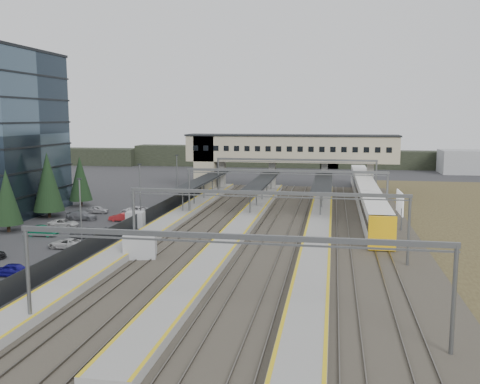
% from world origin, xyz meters
% --- Properties ---
extents(ground, '(220.00, 220.00, 0.00)m').
position_xyz_m(ground, '(0.00, 0.00, 0.00)').
color(ground, '#2B2B2D').
rests_on(ground, ground).
extents(car_park, '(10.65, 44.60, 1.29)m').
position_xyz_m(car_park, '(-13.52, -7.03, 0.61)').
color(car_park, '#AEACB2').
rests_on(car_park, ground).
extents(lampposts, '(0.50, 53.25, 8.07)m').
position_xyz_m(lampposts, '(-8.00, 1.25, 4.34)').
color(lampposts, slate).
rests_on(lampposts, ground).
extents(fence, '(0.08, 90.00, 2.00)m').
position_xyz_m(fence, '(-6.50, 5.00, 1.00)').
color(fence, '#26282B').
rests_on(fence, ground).
extents(relay_cabin_near, '(3.72, 3.09, 2.70)m').
position_xyz_m(relay_cabin_near, '(-0.74, -9.68, 1.35)').
color(relay_cabin_near, '#9B9DA0').
rests_on(relay_cabin_near, ground).
extents(relay_cabin_far, '(2.52, 2.19, 2.09)m').
position_xyz_m(relay_cabin_far, '(-7.06, 5.47, 1.04)').
color(relay_cabin_far, '#9B9DA0').
rests_on(relay_cabin_far, ground).
extents(rail_corridor, '(34.00, 90.00, 0.92)m').
position_xyz_m(rail_corridor, '(9.34, 5.00, 0.29)').
color(rail_corridor, '#342F29').
rests_on(rail_corridor, ground).
extents(canopies, '(23.10, 30.00, 3.28)m').
position_xyz_m(canopies, '(7.00, 27.00, 3.92)').
color(canopies, black).
rests_on(canopies, ground).
extents(footbridge, '(40.40, 6.40, 11.20)m').
position_xyz_m(footbridge, '(7.70, 42.00, 7.93)').
color(footbridge, tan).
rests_on(footbridge, ground).
extents(gantries, '(28.40, 62.28, 7.17)m').
position_xyz_m(gantries, '(12.00, 3.00, 6.00)').
color(gantries, slate).
rests_on(gantries, ground).
extents(train, '(2.97, 62.04, 3.74)m').
position_xyz_m(train, '(24.00, 27.80, 2.13)').
color(train, white).
rests_on(train, ground).
extents(billboard, '(0.28, 5.77, 4.86)m').
position_xyz_m(billboard, '(27.37, 11.01, 3.25)').
color(billboard, slate).
rests_on(billboard, ground).
extents(treeline_far, '(170.00, 19.00, 7.00)m').
position_xyz_m(treeline_far, '(23.81, 92.28, 2.95)').
color(treeline_far, black).
rests_on(treeline_far, ground).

